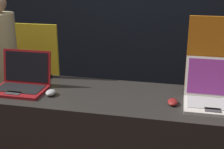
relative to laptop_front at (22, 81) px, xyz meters
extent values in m
cube|color=black|center=(0.65, 1.45, 0.36)|extent=(8.00, 0.05, 2.80)
cube|color=maroon|center=(0.00, -0.06, -0.05)|extent=(0.37, 0.25, 0.02)
cube|color=black|center=(0.00, -0.04, -0.04)|extent=(0.33, 0.17, 0.00)
cube|color=#3F3F42|center=(0.00, -0.13, -0.04)|extent=(0.10, 0.05, 0.00)
cube|color=maroon|center=(0.00, 0.09, 0.08)|extent=(0.37, 0.06, 0.25)
cube|color=black|center=(0.00, 0.08, 0.08)|extent=(0.33, 0.04, 0.22)
ellipsoid|color=#B2B2B7|center=(0.25, -0.06, -0.04)|extent=(0.07, 0.09, 0.04)
cube|color=black|center=(0.00, 0.28, -0.05)|extent=(0.19, 0.07, 0.02)
cube|color=gold|center=(0.00, 0.28, 0.16)|extent=(0.34, 0.02, 0.40)
cube|color=silver|center=(1.31, -0.03, -0.05)|extent=(0.34, 0.27, 0.02)
cube|color=#B7B7B7|center=(1.31, -0.01, -0.04)|extent=(0.30, 0.19, 0.00)
cube|color=#3F3F42|center=(1.31, -0.11, -0.04)|extent=(0.10, 0.06, 0.00)
cube|color=silver|center=(1.31, 0.14, 0.08)|extent=(0.34, 0.09, 0.26)
cube|color=#8C338C|center=(1.31, 0.13, 0.09)|extent=(0.31, 0.08, 0.22)
ellipsoid|color=maroon|center=(1.07, -0.03, -0.05)|extent=(0.06, 0.10, 0.03)
cube|color=black|center=(1.31, 0.22, -0.05)|extent=(0.19, 0.07, 0.02)
cube|color=orange|center=(1.31, 0.22, 0.22)|extent=(0.34, 0.02, 0.51)
cylinder|color=#282833|center=(-0.58, 0.69, -0.66)|extent=(0.24, 0.24, 0.77)
cylinder|color=beige|center=(-0.58, 0.69, 0.05)|extent=(0.31, 0.31, 0.64)
camera|label=1|loc=(1.09, -1.91, 0.77)|focal=50.00mm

